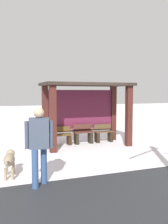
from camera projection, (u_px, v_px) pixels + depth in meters
The scene contains 7 objects.
ground_plane at pixel (87, 145), 9.50m from camera, with size 60.00×60.00×0.00m, color white.
bus_shelter at pixel (85, 101), 9.52m from camera, with size 3.36×1.72×2.40m.
bench_left_inside at pixel (62, 137), 9.51m from camera, with size 0.80×0.34×0.71m.
bench_center_inside at pixel (83, 135), 9.82m from camera, with size 0.80×0.37×0.77m.
bench_right_inside at pixel (104, 134), 10.13m from camera, with size 0.80×0.34×0.73m.
person_walking at pixel (39, 140), 5.29m from camera, with size 0.62×0.40×1.72m.
dog at pixel (9, 160), 5.93m from camera, with size 0.34×0.94×0.60m.
Camera 1 is at (-3.36, -8.75, 2.03)m, focal length 39.39 mm.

